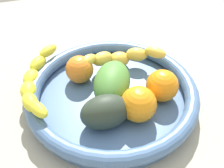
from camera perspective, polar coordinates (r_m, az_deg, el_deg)
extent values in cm
cube|color=#9F9E8D|center=(53.88, 0.00, -4.96)|extent=(120.00, 120.00, 3.00)
cylinder|color=#496C9A|center=(52.18, 0.00, -3.18)|extent=(32.81, 32.81, 1.74)
torus|color=#496C9A|center=(50.60, 0.00, -1.34)|extent=(34.80, 34.80, 2.85)
ellipsoid|color=yellow|center=(56.29, 9.87, 7.14)|extent=(5.14, 5.23, 2.41)
ellipsoid|color=yellow|center=(57.53, 5.70, 6.78)|extent=(5.78, 4.95, 3.06)
ellipsoid|color=yellow|center=(57.93, 1.58, 5.61)|extent=(5.34, 4.28, 3.71)
ellipsoid|color=yellow|center=(55.90, -2.26, 5.81)|extent=(5.48, 4.08, 3.06)
ellipsoid|color=yellow|center=(53.11, -5.68, 5.26)|extent=(5.45, 4.69, 2.41)
ellipsoid|color=yellow|center=(58.58, -14.42, 7.36)|extent=(5.24, 4.69, 2.24)
ellipsoid|color=yellow|center=(56.86, -16.61, 4.52)|extent=(5.12, 5.51, 2.72)
ellipsoid|color=yellow|center=(54.80, -17.98, 1.28)|extent=(4.77, 5.70, 3.20)
ellipsoid|color=yellow|center=(51.95, -18.58, -1.48)|extent=(3.67, 5.16, 3.20)
ellipsoid|color=yellow|center=(48.41, -18.26, -3.57)|extent=(3.53, 5.26, 2.72)
ellipsoid|color=yellow|center=(45.01, -16.60, -5.54)|extent=(4.14, 5.35, 2.24)
sphere|color=orange|center=(45.31, 6.08, -4.61)|extent=(6.70, 6.70, 6.70)
sphere|color=orange|center=(53.60, -7.46, 3.34)|extent=(5.98, 5.98, 5.98)
sphere|color=orange|center=(49.81, 11.40, -0.37)|extent=(6.46, 6.46, 6.46)
ellipsoid|color=#4D8A39|center=(49.41, 0.00, 0.48)|extent=(11.85, 13.53, 6.79)
ellipsoid|color=#2D3A2D|center=(44.20, -1.57, -6.41)|extent=(9.13, 6.30, 6.36)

